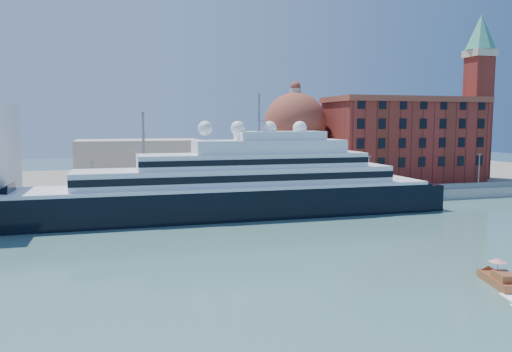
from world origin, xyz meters
name	(u,v)px	position (x,y,z in m)	size (l,w,h in m)	color
ground	(290,242)	(0.00, 0.00, 0.00)	(400.00, 400.00, 0.00)	#3A6565
quay	(238,201)	(0.00, 34.00, 1.25)	(180.00, 10.00, 2.50)	gray
land	(205,181)	(0.00, 75.00, 1.00)	(260.00, 72.00, 2.00)	slate
quay_fence	(243,195)	(0.00, 29.50, 3.10)	(180.00, 0.10, 1.20)	slate
superyacht	(215,193)	(-7.33, 23.00, 4.83)	(93.62, 12.98, 27.98)	black
service_barge	(62,223)	(-34.95, 21.36, 0.71)	(11.02, 3.72, 2.48)	white
water_taxi	(500,279)	(15.86, -25.88, 0.75)	(3.80, 6.90, 3.12)	maroon
warehouse	(404,139)	(52.00, 52.00, 13.79)	(43.00, 19.00, 23.25)	maroon
campanile	(478,86)	(76.00, 52.00, 28.76)	(8.40, 8.40, 47.00)	maroon
church	(240,150)	(6.39, 57.72, 10.91)	(66.00, 18.00, 25.50)	beige
lamp_posts	(180,164)	(-12.67, 32.27, 9.84)	(120.80, 2.40, 18.00)	slate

